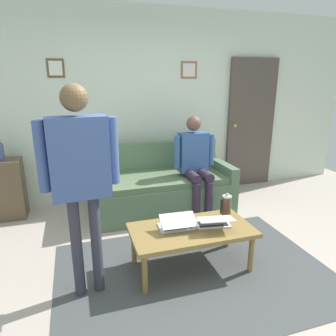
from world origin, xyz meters
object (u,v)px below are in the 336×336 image
couch (162,187)px  french_press (226,206)px  laptop_left (214,222)px  coffee_table (192,233)px  person_standing (80,168)px  interior_door (251,124)px  person_seated (195,160)px  laptop_center (177,224)px  side_shelf (6,189)px

couch → french_press: couch is taller
couch → laptop_left: (-0.09, 1.42, 0.14)m
coffee_table → person_standing: 1.20m
coffee_table → laptop_left: (-0.21, 0.02, 0.09)m
interior_door → french_press: (1.38, 1.82, -0.50)m
interior_door → person_seated: (1.29, 0.78, -0.30)m
coffee_table → person_seated: size_ratio=0.88×
interior_door → french_press: 2.34m
laptop_left → person_seated: size_ratio=0.29×
couch → laptop_center: (0.25, 1.36, 0.14)m
couch → coffee_table: 1.41m
person_seated → laptop_center: bearing=60.6°
coffee_table → laptop_left: 0.23m
side_shelf → laptop_left: bearing=139.7°
interior_door → side_shelf: bearing=3.6°
laptop_left → side_shelf: bearing=-40.3°
side_shelf → interior_door: bearing=-176.4°
person_seated → person_standing: bearing=40.7°
laptop_center → interior_door: bearing=-135.2°
interior_door → side_shelf: (3.64, 0.23, -0.64)m
couch → person_seated: person_seated is taller
interior_door → person_standing: 3.41m
laptop_left → side_shelf: (2.06, -1.74, -0.07)m
french_press → side_shelf: size_ratio=0.33×
coffee_table → laptop_left: size_ratio=3.04×
laptop_center → side_shelf: size_ratio=0.44×
coffee_table → french_press: size_ratio=4.46×
couch → person_seated: (-0.39, 0.23, 0.42)m
couch → french_press: 1.33m
laptop_left → interior_door: bearing=-128.8°
interior_door → laptop_left: bearing=51.2°
side_shelf → laptop_center: bearing=135.6°
couch → coffee_table: bearing=85.0°
laptop_center → french_press: french_press is taller
interior_door → person_seated: interior_door is taller
person_standing → laptop_center: bearing=-172.0°
side_shelf → person_seated: size_ratio=0.60×
laptop_center → couch: bearing=-100.5°
coffee_table → person_standing: (0.94, 0.07, 0.73)m
french_press → person_standing: person_standing is taller
interior_door → side_shelf: 3.71m
laptop_center → person_standing: size_ratio=0.20×
laptop_center → side_shelf: side_shelf is taller
coffee_table → person_standing: size_ratio=0.66×
person_standing → french_press: bearing=-171.6°
interior_door → person_standing: bearing=36.5°
couch → person_standing: person_standing is taller
laptop_left → laptop_center: bearing=-10.1°
couch → french_press: bearing=103.1°
interior_door → couch: 1.90m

